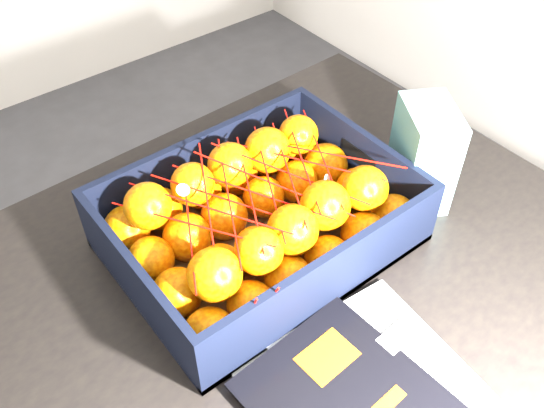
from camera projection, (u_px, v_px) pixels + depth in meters
table at (242, 329)px, 0.96m from camera, size 1.22×0.83×0.75m
magazine_stack at (366, 407)px, 0.75m from camera, size 0.32×0.32×0.02m
produce_crate at (260, 227)px, 0.93m from camera, size 0.45×0.33×0.12m
clementine_heap at (261, 214)px, 0.91m from camera, size 0.42×0.32×0.13m
mesh_net at (259, 191)px, 0.86m from camera, size 0.37×0.30×0.10m
retail_carton at (423, 155)px, 0.98m from camera, size 0.13×0.14×0.18m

